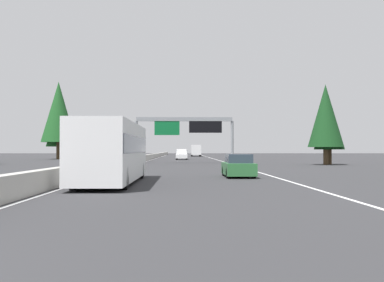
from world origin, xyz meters
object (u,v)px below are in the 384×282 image
sedan_far_right (238,166)px  conifer_right_near (326,116)px  oncoming_far (91,158)px  conifer_left_far (59,125)px  box_truck_distant_b (196,150)px  conifer_left_mid (58,112)px  sign_gantry_overhead (186,127)px  bus_near_center (113,150)px  oncoming_near (88,162)px  conifer_right_mid (329,123)px  pickup_near_right (182,154)px

sedan_far_right → conifer_right_near: 27.43m
oncoming_far → conifer_right_near: bearing=73.1°
conifer_right_near → conifer_left_far: size_ratio=0.87×
box_truck_distant_b → conifer_left_mid: size_ratio=0.60×
sign_gantry_overhead → oncoming_far: sign_gantry_overhead is taller
conifer_left_far → conifer_left_mid: bearing=-166.3°
oncoming_far → conifer_left_far: (25.99, 11.23, 5.79)m
bus_near_center → oncoming_near: bearing=15.6°
bus_near_center → conifer_left_mid: conifer_left_mid is taller
sedan_far_right → conifer_right_mid: (24.53, -13.66, 4.20)m
conifer_left_mid → box_truck_distant_b: bearing=-37.9°
box_truck_distant_b → conifer_right_near: size_ratio=0.91×
box_truck_distant_b → conifer_right_mid: bearing=-168.0°
conifer_right_mid → sign_gantry_overhead: bearing=72.5°
oncoming_far → conifer_right_mid: 30.75m
bus_near_center → pickup_near_right: 58.20m
bus_near_center → oncoming_near: 17.82m
sedan_far_right → conifer_left_far: 64.57m
sign_gantry_overhead → box_truck_distant_b: bearing=-2.9°
sign_gantry_overhead → conifer_left_mid: conifer_left_mid is taller
sign_gantry_overhead → conifer_right_mid: conifer_right_mid is taller
oncoming_near → box_truck_distant_b: bearing=171.4°
sign_gantry_overhead → oncoming_far: bearing=78.7°
bus_near_center → pickup_near_right: (58.09, -3.43, -0.80)m
conifer_right_near → pickup_near_right: bearing=29.9°
sign_gantry_overhead → conifer_right_near: conifer_right_near is taller
sedan_far_right → conifer_left_mid: bearing=25.3°
pickup_near_right → conifer_right_mid: 33.41m
conifer_right_mid → conifer_left_far: (33.82, 40.67, 1.59)m
bus_near_center → box_truck_distant_b: (94.83, -7.00, -0.11)m
pickup_near_right → oncoming_near: (-40.95, 8.22, -0.23)m
sign_gantry_overhead → pickup_near_right: bearing=1.5°
sign_gantry_overhead → oncoming_far: size_ratio=2.88×
bus_near_center → conifer_left_mid: bearing=17.4°
oncoming_near → conifer_left_mid: bearing=-161.9°
conifer_right_mid → conifer_left_mid: (31.34, 40.07, 3.78)m
sedan_far_right → conifer_left_mid: size_ratio=0.31×
sedan_far_right → conifer_left_far: (58.36, 27.02, 5.79)m
conifer_left_far → oncoming_near: bearing=-162.1°
box_truck_distant_b → conifer_right_mid: conifer_right_mid is taller
sedan_far_right → conifer_right_mid: 28.39m
sedan_far_right → conifer_left_far: conifer_left_far is taller
conifer_right_mid → conifer_left_mid: 51.01m
conifer_right_mid → conifer_left_mid: bearing=52.0°
sedan_far_right → oncoming_far: same height
oncoming_near → sign_gantry_overhead: bearing=154.0°
sign_gantry_overhead → box_truck_distant_b: size_ratio=1.49×
bus_near_center → conifer_left_far: size_ratio=1.08×
oncoming_near → conifer_right_mid: size_ratio=0.55×
sedan_far_right → conifer_right_near: conifer_right_near is taller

